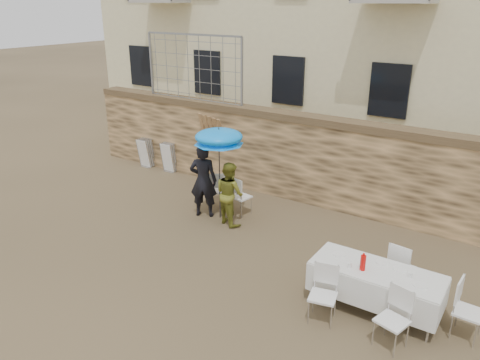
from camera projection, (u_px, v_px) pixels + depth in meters
The scene contains 17 objects.
ground at pixel (156, 282), 8.62m from camera, with size 80.00×80.00×0.00m, color brown.
stone_wall at pixel (287, 156), 12.11m from camera, with size 13.00×0.50×2.20m, color #94734A.
chain_link_fence at pixel (194, 68), 12.94m from camera, with size 3.20×0.06×1.80m, color gray, non-canonical shape.
man_suit at pixel (203, 181), 11.00m from camera, with size 0.65×0.43×1.78m, color black.
woman_dress at pixel (230, 193), 10.66m from camera, with size 0.72×0.56×1.48m, color #9DA030.
umbrella at pixel (219, 139), 10.49m from camera, with size 1.13×1.13×2.05m.
couple_chair_left at pixel (217, 190), 11.57m from camera, with size 0.48×0.48×0.96m, color white, non-canonical shape.
couple_chair_right at pixel (241, 196), 11.21m from camera, with size 0.48×0.48×0.96m, color white, non-canonical shape.
banquet_table at pixel (377, 272), 7.60m from camera, with size 2.10×0.85×0.78m.
soda_bottle at pixel (363, 263), 7.52m from camera, with size 0.09×0.09×0.26m, color red.
table_chair_front_left at pixel (323, 295), 7.42m from camera, with size 0.48×0.48×0.96m, color white, non-canonical shape.
table_chair_front_right at pixel (392, 320), 6.85m from camera, with size 0.48×0.48×0.96m, color white, non-canonical shape.
table_chair_back at pixel (402, 267), 8.21m from camera, with size 0.48×0.48×0.96m, color white, non-canonical shape.
table_chair_side at pixel (469, 311), 7.05m from camera, with size 0.48×0.48×0.96m, color white, non-canonical shape.
chair_stack_left at pixel (149, 151), 14.56m from camera, with size 0.46×0.40×0.92m, color white, non-canonical shape.
chair_stack_right at pixel (171, 156), 14.10m from camera, with size 0.46×0.32×0.92m, color white, non-canonical shape.
wood_planks at pixel (214, 147), 13.13m from camera, with size 0.70×0.20×2.00m, color #A37749, non-canonical shape.
Camera 1 is at (5.37, -5.28, 4.85)m, focal length 35.00 mm.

